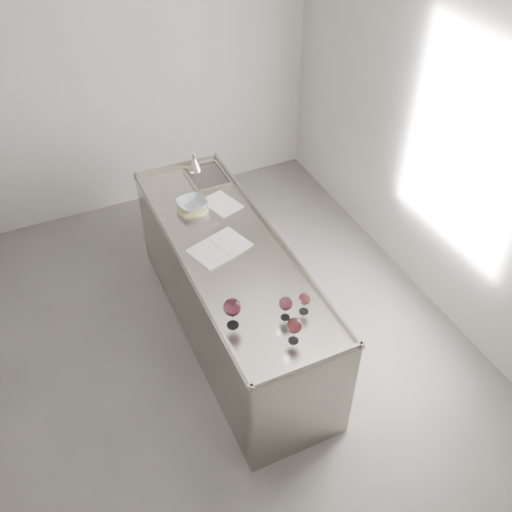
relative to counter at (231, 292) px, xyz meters
name	(u,v)px	position (x,y,z in m)	size (l,w,h in m)	color
room_shell	(171,241)	(-0.50, -0.30, 0.93)	(4.54, 5.04, 2.84)	#54524F
counter	(231,292)	(0.00, 0.00, 0.00)	(0.77, 2.42, 0.97)	gray
wine_glass_left	(232,308)	(-0.28, -0.71, 0.62)	(0.11, 0.11, 0.22)	white
wine_glass_middle	(294,326)	(0.01, -0.98, 0.60)	(0.10, 0.10, 0.19)	white
wine_glass_right	(286,304)	(0.05, -0.79, 0.59)	(0.09, 0.09, 0.17)	white
wine_glass_small	(305,299)	(0.19, -0.79, 0.58)	(0.08, 0.08, 0.16)	white
notebook	(220,248)	(-0.07, 0.02, 0.47)	(0.47, 0.40, 0.02)	white
loose_paper_top	(222,204)	(0.15, 0.52, 0.47)	(0.22, 0.31, 0.00)	silver
trivet	(192,208)	(-0.09, 0.56, 0.48)	(0.25, 0.25, 0.02)	tan
ceramic_bowl	(192,204)	(-0.09, 0.56, 0.52)	(0.23, 0.23, 0.06)	#8D9DA5
wine_funnel	(194,164)	(0.13, 1.08, 0.53)	(0.13, 0.13, 0.19)	#B3AB9F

